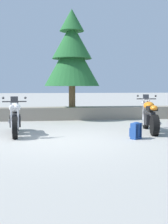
% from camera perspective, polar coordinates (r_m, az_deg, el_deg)
% --- Properties ---
extents(ground_plane, '(120.00, 120.00, 0.00)m').
position_cam_1_polar(ground_plane, '(7.60, -4.85, -5.76)').
color(ground_plane, '#A3A099').
extents(stone_wall, '(36.00, 0.80, 0.55)m').
position_cam_1_polar(stone_wall, '(12.32, -5.92, -0.30)').
color(stone_wall, gray).
rests_on(stone_wall, ground).
extents(motorcycle_white_near_left, '(0.67, 2.07, 1.18)m').
position_cam_1_polar(motorcycle_white_near_left, '(8.65, -13.87, -1.31)').
color(motorcycle_white_near_left, black).
rests_on(motorcycle_white_near_left, ground).
extents(motorcycle_orange_centre, '(0.70, 2.06, 1.18)m').
position_cam_1_polar(motorcycle_orange_centre, '(9.20, 13.25, -0.93)').
color(motorcycle_orange_centre, black).
rests_on(motorcycle_orange_centre, ground).
extents(rider_backpack, '(0.35, 0.35, 0.47)m').
position_cam_1_polar(rider_backpack, '(7.87, 10.51, -3.66)').
color(rider_backpack, navy).
rests_on(rider_backpack, ground).
extents(pine_tree_far_left, '(2.42, 2.42, 4.26)m').
position_cam_1_polar(pine_tree_far_left, '(12.51, -2.48, 11.75)').
color(pine_tree_far_left, brown).
rests_on(pine_tree_far_left, stone_wall).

